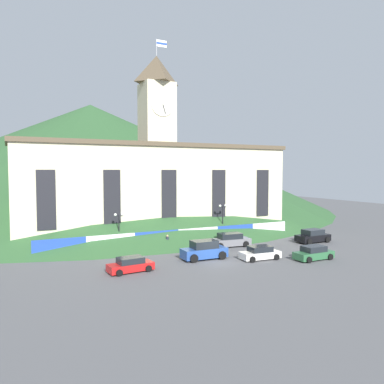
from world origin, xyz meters
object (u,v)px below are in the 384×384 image
(street_lamp_far_right, at_px, (119,223))
(car_gray_pickup, at_px, (230,240))
(car_white_taxi, at_px, (260,253))
(car_blue_van, at_px, (204,251))
(pedestrian, at_px, (167,241))
(car_green_wagon, at_px, (314,253))
(street_lamp_center, at_px, (223,214))
(car_red_sedan, at_px, (131,265))
(car_black_suv, at_px, (313,236))

(street_lamp_far_right, distance_m, car_gray_pickup, 14.42)
(car_white_taxi, bearing_deg, street_lamp_far_right, 139.49)
(car_blue_van, height_order, car_gray_pickup, car_blue_van)
(car_blue_van, distance_m, pedestrian, 7.10)
(car_green_wagon, height_order, car_gray_pickup, car_gray_pickup)
(street_lamp_center, height_order, car_red_sedan, street_lamp_center)
(car_green_wagon, distance_m, car_black_suv, 10.49)
(street_lamp_far_right, relative_size, car_blue_van, 0.88)
(car_green_wagon, relative_size, car_gray_pickup, 0.84)
(car_gray_pickup, bearing_deg, car_red_sedan, -151.59)
(street_lamp_far_right, distance_m, car_black_suv, 26.30)
(car_black_suv, xyz_separation_m, pedestrian, (-19.57, 4.95, 0.14))
(car_red_sedan, height_order, car_gray_pickup, car_gray_pickup)
(car_gray_pickup, bearing_deg, car_white_taxi, -89.32)
(car_white_taxi, xyz_separation_m, pedestrian, (-7.07, 9.80, 0.27))
(street_lamp_far_right, distance_m, street_lamp_center, 15.19)
(car_red_sedan, relative_size, car_gray_pickup, 0.83)
(car_gray_pickup, height_order, car_black_suv, car_black_suv)
(car_white_taxi, distance_m, pedestrian, 12.09)
(car_black_suv, bearing_deg, car_red_sedan, -173.93)
(car_green_wagon, xyz_separation_m, car_black_suv, (7.25, 7.58, 0.11))
(car_white_taxi, bearing_deg, car_black_suv, 25.57)
(car_gray_pickup, distance_m, car_white_taxi, 7.57)
(car_red_sedan, height_order, car_blue_van, car_blue_van)
(car_gray_pickup, distance_m, car_black_suv, 12.04)
(car_red_sedan, distance_m, car_blue_van, 9.04)
(car_white_taxi, distance_m, car_black_suv, 13.41)
(car_green_wagon, relative_size, car_black_suv, 0.94)
(car_red_sedan, height_order, car_black_suv, car_black_suv)
(car_green_wagon, bearing_deg, pedestrian, 133.85)
(car_blue_van, xyz_separation_m, pedestrian, (-1.56, 6.93, 0.00))
(car_blue_van, height_order, car_white_taxi, car_blue_van)
(car_green_wagon, height_order, car_red_sedan, car_green_wagon)
(car_white_taxi, height_order, pedestrian, pedestrian)
(car_green_wagon, height_order, car_black_suv, car_black_suv)
(car_black_suv, bearing_deg, car_blue_van, -174.94)
(street_lamp_center, distance_m, pedestrian, 10.42)
(street_lamp_center, relative_size, car_blue_van, 0.97)
(street_lamp_far_right, bearing_deg, car_black_suv, -16.93)
(car_red_sedan, xyz_separation_m, car_gray_pickup, (15.19, 6.11, 0.14))
(street_lamp_far_right, distance_m, car_white_taxi, 17.89)
(car_blue_van, relative_size, car_black_suv, 1.04)
(pedestrian, bearing_deg, car_blue_van, -8.99)
(car_green_wagon, bearing_deg, street_lamp_far_right, 138.82)
(street_lamp_center, relative_size, car_green_wagon, 1.08)
(car_blue_van, xyz_separation_m, car_white_taxi, (5.51, -2.88, -0.27))
(street_lamp_center, height_order, car_blue_van, street_lamp_center)
(car_green_wagon, distance_m, car_blue_van, 12.13)
(street_lamp_center, height_order, car_white_taxi, street_lamp_center)
(street_lamp_far_right, height_order, street_lamp_center, street_lamp_center)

